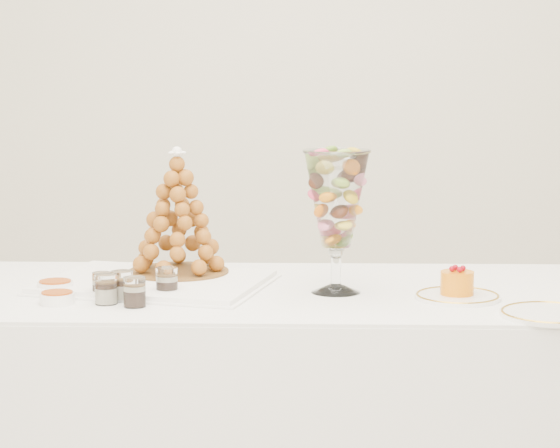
{
  "coord_description": "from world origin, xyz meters",
  "views": [
    {
      "loc": [
        0.26,
        -2.75,
        1.37
      ],
      "look_at": [
        0.05,
        0.22,
        0.93
      ],
      "focal_mm": 70.0,
      "sensor_mm": 36.0,
      "label": 1
    }
  ],
  "objects": [
    {
      "name": "ramekin_back",
      "position": [
        -0.54,
        0.07,
        0.78
      ],
      "size": [
        0.1,
        0.1,
        0.03
      ],
      "primitive_type": "cylinder",
      "color": "white",
      "rests_on": "buffet_table"
    },
    {
      "name": "mousse_cake",
      "position": [
        0.53,
        0.07,
        0.8
      ],
      "size": [
        0.09,
        0.09,
        0.08
      ],
      "color": "orange",
      "rests_on": "cake_plate"
    },
    {
      "name": "ramekin_front",
      "position": [
        -0.5,
        -0.07,
        0.77
      ],
      "size": [
        0.09,
        0.09,
        0.03
      ],
      "primitive_type": "cylinder",
      "color": "white",
      "rests_on": "buffet_table"
    },
    {
      "name": "verrine_d",
      "position": [
        -0.37,
        -0.06,
        0.8
      ],
      "size": [
        0.06,
        0.06,
        0.08
      ],
      "primitive_type": "cylinder",
      "rotation": [
        0.0,
        0.0,
        0.1
      ],
      "color": "white",
      "rests_on": "buffet_table"
    },
    {
      "name": "buffet_table",
      "position": [
        0.02,
        0.15,
        0.38
      ],
      "size": [
        2.03,
        0.88,
        0.76
      ],
      "rotation": [
        0.0,
        0.0,
        0.04
      ],
      "color": "white",
      "rests_on": "ground"
    },
    {
      "name": "verrine_e",
      "position": [
        -0.29,
        -0.09,
        0.8
      ],
      "size": [
        0.06,
        0.06,
        0.08
      ],
      "primitive_type": "cylinder",
      "rotation": [
        0.0,
        0.0,
        -0.01
      ],
      "color": "white",
      "rests_on": "buffet_table"
    },
    {
      "name": "spare_plate",
      "position": [
        0.74,
        -0.12,
        0.77
      ],
      "size": [
        0.24,
        0.24,
        0.01
      ],
      "primitive_type": "cylinder",
      "color": "white",
      "rests_on": "buffet_table"
    },
    {
      "name": "macaron_vase",
      "position": [
        0.21,
        0.12,
        1.01
      ],
      "size": [
        0.17,
        0.17,
        0.38
      ],
      "color": "white",
      "rests_on": "buffet_table"
    },
    {
      "name": "cake_plate",
      "position": [
        0.53,
        0.06,
        0.77
      ],
      "size": [
        0.22,
        0.22,
        0.01
      ],
      "primitive_type": "cylinder",
      "color": "white",
      "rests_on": "buffet_table"
    },
    {
      "name": "lace_tray",
      "position": [
        -0.29,
        0.17,
        0.77
      ],
      "size": [
        0.65,
        0.54,
        0.02
      ],
      "primitive_type": "cube",
      "rotation": [
        0.0,
        0.0,
        -0.2
      ],
      "color": "white",
      "rests_on": "buffet_table"
    },
    {
      "name": "verrine_c",
      "position": [
        -0.23,
        0.04,
        0.8
      ],
      "size": [
        0.07,
        0.07,
        0.08
      ],
      "primitive_type": "cylinder",
      "rotation": [
        0.0,
        0.0,
        -0.26
      ],
      "color": "white",
      "rests_on": "buffet_table"
    },
    {
      "name": "croquembouche",
      "position": [
        -0.24,
        0.28,
        0.95
      ],
      "size": [
        0.29,
        0.29,
        0.36
      ],
      "rotation": [
        0.0,
        0.0,
        -0.14
      ],
      "color": "brown",
      "rests_on": "lace_tray"
    },
    {
      "name": "verrine_a",
      "position": [
        -0.4,
        0.01,
        0.79
      ],
      "size": [
        0.06,
        0.06,
        0.07
      ],
      "primitive_type": "cylinder",
      "rotation": [
        0.0,
        0.0,
        -0.31
      ],
      "color": "white",
      "rests_on": "buffet_table"
    },
    {
      "name": "verrine_b",
      "position": [
        -0.34,
        -0.02,
        0.8
      ],
      "size": [
        0.07,
        0.07,
        0.08
      ],
      "primitive_type": "cylinder",
      "rotation": [
        0.0,
        0.0,
        -0.28
      ],
      "color": "white",
      "rests_on": "buffet_table"
    }
  ]
}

